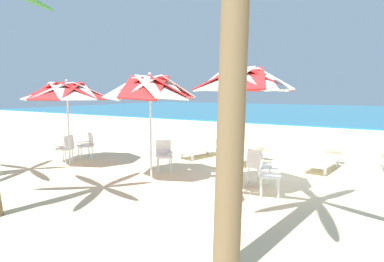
% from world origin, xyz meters
% --- Properties ---
extents(ground_plane, '(80.00, 80.00, 0.00)m').
position_xyz_m(ground_plane, '(0.00, 0.00, 0.00)').
color(ground_plane, beige).
extents(sea, '(80.00, 36.00, 0.10)m').
position_xyz_m(sea, '(0.00, 30.61, 0.05)').
color(sea, teal).
rests_on(sea, ground).
extents(surf_foam, '(80.00, 0.70, 0.01)m').
position_xyz_m(surf_foam, '(0.00, 12.31, 0.01)').
color(surf_foam, white).
rests_on(surf_foam, ground).
extents(beach_umbrella_0, '(2.18, 2.18, 2.79)m').
position_xyz_m(beach_umbrella_0, '(-0.66, -2.36, 2.43)').
color(beach_umbrella_0, silver).
rests_on(beach_umbrella_0, ground).
extents(plastic_chair_0, '(0.59, 0.57, 0.87)m').
position_xyz_m(plastic_chair_0, '(-0.15, -2.20, 0.50)').
color(plastic_chair_0, white).
rests_on(plastic_chair_0, ground).
extents(plastic_chair_1, '(0.62, 0.61, 0.87)m').
position_xyz_m(plastic_chair_1, '(-0.69, -3.10, 0.50)').
color(plastic_chair_1, white).
rests_on(plastic_chair_1, ground).
extents(plastic_chair_2, '(0.56, 0.58, 0.87)m').
position_xyz_m(plastic_chair_2, '(-0.60, -1.53, 0.50)').
color(plastic_chair_2, white).
rests_on(plastic_chair_2, ground).
extents(beach_umbrella_1, '(2.27, 2.27, 2.68)m').
position_xyz_m(beach_umbrella_1, '(-2.98, -2.56, 2.28)').
color(beach_umbrella_1, silver).
rests_on(beach_umbrella_1, ground).
extents(plastic_chair_3, '(0.63, 0.63, 0.87)m').
position_xyz_m(plastic_chair_3, '(-3.27, -1.63, 0.50)').
color(plastic_chair_3, white).
rests_on(plastic_chair_3, ground).
extents(beach_umbrella_2, '(2.56, 2.56, 2.57)m').
position_xyz_m(beach_umbrella_2, '(-6.15, -2.51, 2.21)').
color(beach_umbrella_2, silver).
rests_on(beach_umbrella_2, ground).
extents(plastic_chair_4, '(0.57, 0.54, 0.87)m').
position_xyz_m(plastic_chair_4, '(-6.55, -2.33, 0.50)').
color(plastic_chair_4, white).
rests_on(plastic_chair_4, ground).
extents(plastic_chair_5, '(0.58, 0.60, 0.87)m').
position_xyz_m(plastic_chair_5, '(-6.45, -1.59, 0.50)').
color(plastic_chair_5, white).
rests_on(plastic_chair_5, ground).
extents(sun_lounger_1, '(0.85, 2.20, 0.62)m').
position_xyz_m(sun_lounger_1, '(0.48, 1.07, 0.28)').
color(sun_lounger_1, white).
rests_on(sun_lounger_1, ground).
extents(sun_lounger_2, '(1.10, 2.23, 0.62)m').
position_xyz_m(sun_lounger_2, '(-1.69, 0.42, 0.28)').
color(sun_lounger_2, white).
rests_on(sun_lounger_2, ground).
extents(sun_lounger_3, '(1.11, 2.23, 0.62)m').
position_xyz_m(sun_lounger_3, '(-3.39, 0.87, 0.28)').
color(sun_lounger_3, white).
rests_on(sun_lounger_3, ground).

